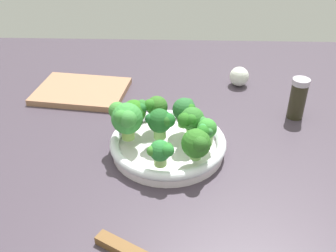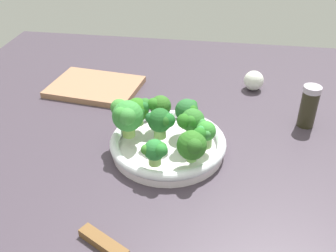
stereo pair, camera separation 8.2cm
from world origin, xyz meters
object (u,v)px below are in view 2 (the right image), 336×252
at_px(bowl, 168,145).
at_px(broccoli_floret_3, 205,132).
at_px(broccoli_floret_0, 160,106).
at_px(broccoli_floret_8, 155,151).
at_px(broccoli_floret_5, 139,110).
at_px(broccoli_floret_1, 193,145).
at_px(cutting_board, 95,87).
at_px(broccoli_floret_2, 191,122).
at_px(broccoli_floret_4, 187,111).
at_px(broccoli_floret_6, 126,116).
at_px(garlic_bulb, 254,81).
at_px(broccoli_floret_7, 160,121).
at_px(pepper_shaker, 309,106).

distance_m(bowl, broccoli_floret_3, 0.10).
relative_size(broccoli_floret_0, broccoli_floret_8, 1.18).
bearing_deg(broccoli_floret_5, bowl, -31.18).
relative_size(broccoli_floret_1, broccoli_floret_8, 1.20).
distance_m(bowl, cutting_board, 0.36).
distance_m(broccoli_floret_2, broccoli_floret_3, 0.04).
bearing_deg(cutting_board, broccoli_floret_4, -36.41).
bearing_deg(broccoli_floret_3, broccoli_floret_6, 176.09).
bearing_deg(bowl, garlic_bulb, 59.82).
height_order(broccoli_floret_1, broccoli_floret_7, broccoli_floret_7).
xyz_separation_m(broccoli_floret_5, broccoli_floret_8, (0.06, -0.14, -0.00)).
xyz_separation_m(broccoli_floret_4, garlic_bulb, (0.15, 0.28, -0.05)).
relative_size(broccoli_floret_2, broccoli_floret_5, 1.09).
bearing_deg(bowl, broccoli_floret_0, 113.42).
xyz_separation_m(broccoli_floret_3, broccoli_floret_5, (-0.15, 0.06, 0.00)).
xyz_separation_m(broccoli_floret_1, broccoli_floret_7, (-0.07, 0.07, 0.00)).
distance_m(broccoli_floret_2, pepper_shaker, 0.30).
relative_size(broccoli_floret_0, broccoli_floret_7, 0.95).
height_order(broccoli_floret_3, broccoli_floret_6, broccoli_floret_6).
distance_m(broccoli_floret_4, broccoli_floret_8, 0.15).
distance_m(broccoli_floret_8, pepper_shaker, 0.41).
bearing_deg(broccoli_floret_4, broccoli_floret_8, -107.27).
relative_size(broccoli_floret_2, cutting_board, 0.29).
xyz_separation_m(broccoli_floret_2, broccoli_floret_4, (-0.01, 0.05, -0.00)).
bearing_deg(pepper_shaker, broccoli_floret_1, -138.05).
relative_size(broccoli_floret_1, pepper_shaker, 0.62).
distance_m(broccoli_floret_3, garlic_bulb, 0.36).
relative_size(broccoli_floret_0, broccoli_floret_6, 0.78).
height_order(broccoli_floret_6, broccoli_floret_7, broccoli_floret_6).
height_order(broccoli_floret_7, cutting_board, broccoli_floret_7).
height_order(bowl, garlic_bulb, garlic_bulb).
height_order(broccoli_floret_8, cutting_board, broccoli_floret_8).
height_order(broccoli_floret_2, broccoli_floret_6, broccoli_floret_6).
bearing_deg(broccoli_floret_6, broccoli_floret_0, 48.22).
xyz_separation_m(broccoli_floret_6, garlic_bulb, (0.28, 0.33, -0.06)).
bearing_deg(broccoli_floret_2, pepper_shaker, 30.16).
height_order(broccoli_floret_2, cutting_board, broccoli_floret_2).
relative_size(broccoli_floret_0, broccoli_floret_1, 0.99).
height_order(broccoli_floret_0, broccoli_floret_5, same).
relative_size(broccoli_floret_2, pepper_shaker, 0.67).
bearing_deg(garlic_bulb, broccoli_floret_3, -107.97).
bearing_deg(broccoli_floret_3, pepper_shaker, 36.91).
height_order(bowl, cutting_board, bowl).
distance_m(broccoli_floret_6, cutting_board, 0.32).
relative_size(broccoli_floret_1, broccoli_floret_5, 1.02).
height_order(bowl, broccoli_floret_4, broccoli_floret_4).
bearing_deg(broccoli_floret_0, broccoli_floret_4, -10.07).
distance_m(cutting_board, pepper_shaker, 0.57).
height_order(broccoli_floret_1, broccoli_floret_6, broccoli_floret_6).
xyz_separation_m(broccoli_floret_0, pepper_shaker, (0.34, 0.09, -0.02)).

